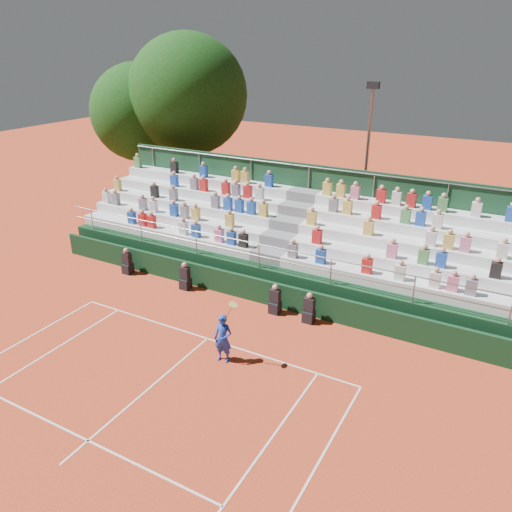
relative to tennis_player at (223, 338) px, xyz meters
The scene contains 8 objects.
ground 1.65m from the tennis_player, 145.74° to the left, with size 90.00×90.00×0.00m, color #C34020.
courtside_wall 4.19m from the tennis_player, 106.45° to the left, with size 20.00×0.15×1.00m, color black.
line_officials 4.34m from the tennis_player, 124.80° to the left, with size 9.09×0.40×1.19m.
grandstand 7.34m from the tennis_player, 99.23° to the left, with size 20.00×5.20×4.40m.
tennis_player is the anchor object (origin of this frame).
tree_west 19.25m from the tennis_player, 137.63° to the left, with size 5.83×5.83×8.43m.
tree_east 18.04m from the tennis_player, 128.69° to the left, with size 6.92×6.92×10.08m.
floodlight_mast 14.20m from the tennis_player, 89.50° to the left, with size 0.60×0.25×7.70m.
Camera 1 is at (8.58, -12.08, 9.46)m, focal length 35.00 mm.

